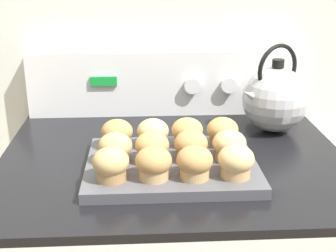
{
  "coord_description": "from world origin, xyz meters",
  "views": [
    {
      "loc": [
        -0.07,
        -0.64,
        1.34
      ],
      "look_at": [
        -0.02,
        0.24,
        1.01
      ],
      "focal_mm": 50.0,
      "sensor_mm": 36.0,
      "label": 1
    }
  ],
  "objects_px": {
    "muffin_r1_c0": "(115,149)",
    "muffin_r1_c3": "(229,146)",
    "muffin_r0_c1": "(154,163)",
    "muffin_r2_c1": "(153,133)",
    "muffin_r1_c2": "(191,146)",
    "muffin_r0_c3": "(236,162)",
    "tea_kettle": "(275,98)",
    "muffin_r1_c1": "(152,148)",
    "muffin_r0_c0": "(111,164)",
    "muffin_r2_c2": "(187,132)",
    "muffin_r2_c0": "(117,134)",
    "muffin_pan": "(171,166)",
    "muffin_r2_c3": "(223,132)",
    "muffin_r0_c2": "(195,163)"
  },
  "relations": [
    {
      "from": "muffin_r2_c1",
      "to": "muffin_r2_c3",
      "type": "height_order",
      "value": "same"
    },
    {
      "from": "muffin_r0_c1",
      "to": "muffin_r1_c1",
      "type": "height_order",
      "value": "same"
    },
    {
      "from": "muffin_r2_c2",
      "to": "muffin_r0_c0",
      "type": "bearing_deg",
      "value": -135.23
    },
    {
      "from": "muffin_r1_c3",
      "to": "muffin_r2_c0",
      "type": "height_order",
      "value": "same"
    },
    {
      "from": "muffin_r1_c0",
      "to": "muffin_r1_c2",
      "type": "relative_size",
      "value": 1.0
    },
    {
      "from": "muffin_r0_c3",
      "to": "muffin_r2_c3",
      "type": "relative_size",
      "value": 1.0
    },
    {
      "from": "muffin_pan",
      "to": "muffin_r1_c1",
      "type": "relative_size",
      "value": 5.04
    },
    {
      "from": "muffin_r0_c1",
      "to": "muffin_r2_c1",
      "type": "distance_m",
      "value": 0.16
    },
    {
      "from": "muffin_r2_c2",
      "to": "tea_kettle",
      "type": "bearing_deg",
      "value": 31.07
    },
    {
      "from": "muffin_r0_c2",
      "to": "muffin_r0_c3",
      "type": "relative_size",
      "value": 1.0
    },
    {
      "from": "muffin_pan",
      "to": "muffin_r0_c2",
      "type": "distance_m",
      "value": 0.1
    },
    {
      "from": "muffin_r0_c1",
      "to": "muffin_r1_c1",
      "type": "distance_m",
      "value": 0.08
    },
    {
      "from": "muffin_r2_c1",
      "to": "muffin_r2_c0",
      "type": "bearing_deg",
      "value": 179.78
    },
    {
      "from": "muffin_r1_c0",
      "to": "muffin_r2_c3",
      "type": "distance_m",
      "value": 0.25
    },
    {
      "from": "muffin_r0_c0",
      "to": "tea_kettle",
      "type": "bearing_deg",
      "value": 37.26
    },
    {
      "from": "muffin_pan",
      "to": "muffin_r1_c0",
      "type": "xyz_separation_m",
      "value": [
        -0.12,
        -0.0,
        0.04
      ]
    },
    {
      "from": "muffin_r2_c0",
      "to": "muffin_r0_c3",
      "type": "bearing_deg",
      "value": -34.04
    },
    {
      "from": "muffin_r0_c0",
      "to": "muffin_r1_c2",
      "type": "relative_size",
      "value": 1.0
    },
    {
      "from": "muffin_r0_c3",
      "to": "muffin_r2_c1",
      "type": "bearing_deg",
      "value": 134.46
    },
    {
      "from": "muffin_pan",
      "to": "muffin_r2_c2",
      "type": "xyz_separation_m",
      "value": [
        0.04,
        0.08,
        0.04
      ]
    },
    {
      "from": "muffin_pan",
      "to": "muffin_r1_c3",
      "type": "bearing_deg",
      "value": -0.46
    },
    {
      "from": "muffin_r1_c0",
      "to": "muffin_r1_c3",
      "type": "relative_size",
      "value": 1.0
    },
    {
      "from": "muffin_r0_c3",
      "to": "muffin_r2_c3",
      "type": "distance_m",
      "value": 0.16
    },
    {
      "from": "muffin_r1_c2",
      "to": "muffin_r2_c0",
      "type": "xyz_separation_m",
      "value": [
        -0.16,
        0.08,
        0.0
      ]
    },
    {
      "from": "muffin_r1_c2",
      "to": "muffin_r2_c1",
      "type": "bearing_deg",
      "value": 134.88
    },
    {
      "from": "muffin_r1_c2",
      "to": "muffin_r2_c2",
      "type": "distance_m",
      "value": 0.08
    },
    {
      "from": "muffin_r1_c3",
      "to": "muffin_r1_c0",
      "type": "bearing_deg",
      "value": -179.55
    },
    {
      "from": "muffin_r1_c2",
      "to": "muffin_r1_c1",
      "type": "bearing_deg",
      "value": -177.69
    },
    {
      "from": "muffin_pan",
      "to": "muffin_r1_c2",
      "type": "relative_size",
      "value": 5.04
    },
    {
      "from": "muffin_r0_c1",
      "to": "muffin_r1_c2",
      "type": "bearing_deg",
      "value": 45.42
    },
    {
      "from": "muffin_r0_c0",
      "to": "muffin_r1_c3",
      "type": "xyz_separation_m",
      "value": [
        0.24,
        0.08,
        0.0
      ]
    },
    {
      "from": "muffin_r1_c2",
      "to": "muffin_r2_c2",
      "type": "relative_size",
      "value": 1.0
    },
    {
      "from": "muffin_r0_c1",
      "to": "muffin_r2_c1",
      "type": "bearing_deg",
      "value": 88.97
    },
    {
      "from": "muffin_pan",
      "to": "muffin_r2_c0",
      "type": "distance_m",
      "value": 0.15
    },
    {
      "from": "muffin_r1_c0",
      "to": "muffin_r1_c1",
      "type": "relative_size",
      "value": 1.0
    },
    {
      "from": "muffin_r1_c1",
      "to": "muffin_r2_c0",
      "type": "xyz_separation_m",
      "value": [
        -0.08,
        0.08,
        0.0
      ]
    },
    {
      "from": "muffin_r0_c2",
      "to": "muffin_r1_c0",
      "type": "distance_m",
      "value": 0.17
    },
    {
      "from": "muffin_r1_c1",
      "to": "muffin_r2_c1",
      "type": "distance_m",
      "value": 0.08
    },
    {
      "from": "muffin_r2_c3",
      "to": "tea_kettle",
      "type": "xyz_separation_m",
      "value": [
        0.16,
        0.14,
        0.03
      ]
    },
    {
      "from": "muffin_r0_c3",
      "to": "muffin_r2_c2",
      "type": "distance_m",
      "value": 0.18
    },
    {
      "from": "muffin_r1_c3",
      "to": "muffin_r2_c1",
      "type": "height_order",
      "value": "same"
    },
    {
      "from": "muffin_r0_c0",
      "to": "muffin_r2_c2",
      "type": "distance_m",
      "value": 0.23
    },
    {
      "from": "muffin_r0_c0",
      "to": "muffin_r0_c3",
      "type": "height_order",
      "value": "same"
    },
    {
      "from": "muffin_r0_c0",
      "to": "muffin_r2_c0",
      "type": "xyz_separation_m",
      "value": [
        0.0,
        0.16,
        0.0
      ]
    },
    {
      "from": "muffin_r0_c3",
      "to": "muffin_r1_c1",
      "type": "height_order",
      "value": "same"
    },
    {
      "from": "muffin_r0_c0",
      "to": "muffin_r0_c1",
      "type": "height_order",
      "value": "same"
    },
    {
      "from": "muffin_r2_c0",
      "to": "muffin_r2_c1",
      "type": "relative_size",
      "value": 1.0
    },
    {
      "from": "muffin_r0_c3",
      "to": "tea_kettle",
      "type": "xyz_separation_m",
      "value": [
        0.16,
        0.3,
        0.03
      ]
    },
    {
      "from": "muffin_r1_c1",
      "to": "muffin_r1_c0",
      "type": "bearing_deg",
      "value": -179.27
    },
    {
      "from": "muffin_r2_c3",
      "to": "muffin_r1_c3",
      "type": "bearing_deg",
      "value": -89.4
    }
  ]
}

